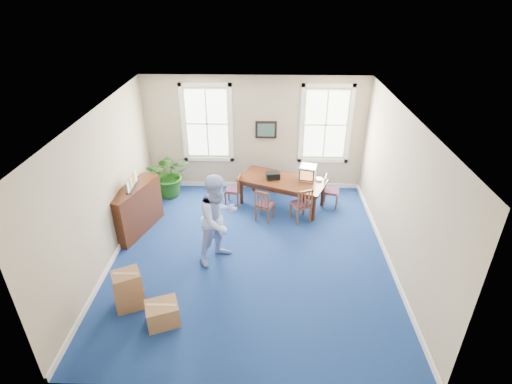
{
  "coord_description": "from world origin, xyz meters",
  "views": [
    {
      "loc": [
        0.31,
        -7.08,
        5.46
      ],
      "look_at": [
        0.1,
        0.6,
        1.25
      ],
      "focal_mm": 28.0,
      "sensor_mm": 36.0,
      "label": 1
    }
  ],
  "objects_px": {
    "conference_table": "(282,192)",
    "credenza": "(135,208)",
    "crt_tv": "(308,173)",
    "man": "(219,219)",
    "potted_plant": "(169,174)",
    "cardboard_boxes": "(141,285)",
    "chair_near_left": "(265,204)"
  },
  "relations": [
    {
      "from": "chair_near_left",
      "to": "conference_table",
      "type": "bearing_deg",
      "value": -98.01
    },
    {
      "from": "conference_table",
      "to": "potted_plant",
      "type": "height_order",
      "value": "potted_plant"
    },
    {
      "from": "conference_table",
      "to": "chair_near_left",
      "type": "relative_size",
      "value": 2.51
    },
    {
      "from": "crt_tv",
      "to": "man",
      "type": "relative_size",
      "value": 0.22
    },
    {
      "from": "crt_tv",
      "to": "man",
      "type": "bearing_deg",
      "value": -116.62
    },
    {
      "from": "chair_near_left",
      "to": "man",
      "type": "distance_m",
      "value": 1.93
    },
    {
      "from": "chair_near_left",
      "to": "potted_plant",
      "type": "relative_size",
      "value": 0.69
    },
    {
      "from": "cardboard_boxes",
      "to": "man",
      "type": "bearing_deg",
      "value": 45.98
    },
    {
      "from": "crt_tv",
      "to": "cardboard_boxes",
      "type": "bearing_deg",
      "value": -117.88
    },
    {
      "from": "cardboard_boxes",
      "to": "chair_near_left",
      "type": "bearing_deg",
      "value": 52.44
    },
    {
      "from": "man",
      "to": "cardboard_boxes",
      "type": "xyz_separation_m",
      "value": [
        -1.32,
        -1.37,
        -0.6
      ]
    },
    {
      "from": "credenza",
      "to": "potted_plant",
      "type": "xyz_separation_m",
      "value": [
        0.42,
        1.77,
        0.02
      ]
    },
    {
      "from": "crt_tv",
      "to": "credenza",
      "type": "bearing_deg",
      "value": -147.74
    },
    {
      "from": "cardboard_boxes",
      "to": "crt_tv",
      "type": "bearing_deg",
      "value": 48.07
    },
    {
      "from": "potted_plant",
      "to": "cardboard_boxes",
      "type": "bearing_deg",
      "value": -85.15
    },
    {
      "from": "chair_near_left",
      "to": "crt_tv",
      "type": "bearing_deg",
      "value": -121.02
    },
    {
      "from": "conference_table",
      "to": "potted_plant",
      "type": "bearing_deg",
      "value": -165.89
    },
    {
      "from": "man",
      "to": "potted_plant",
      "type": "relative_size",
      "value": 1.56
    },
    {
      "from": "man",
      "to": "chair_near_left",
      "type": "bearing_deg",
      "value": 11.88
    },
    {
      "from": "conference_table",
      "to": "credenza",
      "type": "relative_size",
      "value": 1.4
    },
    {
      "from": "crt_tv",
      "to": "potted_plant",
      "type": "relative_size",
      "value": 0.35
    },
    {
      "from": "potted_plant",
      "to": "cardboard_boxes",
      "type": "relative_size",
      "value": 0.91
    },
    {
      "from": "credenza",
      "to": "chair_near_left",
      "type": "bearing_deg",
      "value": 28.43
    },
    {
      "from": "chair_near_left",
      "to": "cardboard_boxes",
      "type": "relative_size",
      "value": 0.62
    },
    {
      "from": "potted_plant",
      "to": "conference_table",
      "type": "bearing_deg",
      "value": -8.5
    },
    {
      "from": "conference_table",
      "to": "credenza",
      "type": "bearing_deg",
      "value": -136.79
    },
    {
      "from": "crt_tv",
      "to": "potted_plant",
      "type": "distance_m",
      "value": 3.76
    },
    {
      "from": "conference_table",
      "to": "crt_tv",
      "type": "xyz_separation_m",
      "value": [
        0.65,
        0.05,
        0.56
      ]
    },
    {
      "from": "conference_table",
      "to": "cardboard_boxes",
      "type": "distance_m",
      "value": 4.6
    },
    {
      "from": "man",
      "to": "potted_plant",
      "type": "bearing_deg",
      "value": 73.72
    },
    {
      "from": "man",
      "to": "potted_plant",
      "type": "distance_m",
      "value": 3.28
    },
    {
      "from": "crt_tv",
      "to": "credenza",
      "type": "relative_size",
      "value": 0.28
    }
  ]
}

